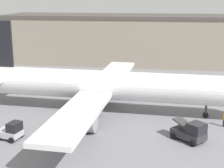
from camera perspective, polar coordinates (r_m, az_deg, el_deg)
ground_plane at (r=44.04m, az=-0.00°, el=-4.61°), size 400.00×400.00×0.00m
terminal_building at (r=75.78m, az=12.59°, el=7.16°), size 80.06×14.13×10.40m
airplane at (r=43.26m, az=-1.27°, el=-0.29°), size 39.23×35.32×11.33m
baggage_tug at (r=37.11m, az=-16.43°, el=-7.55°), size 2.72×2.39×1.89m
belt_loader_truck at (r=35.97m, az=12.95°, el=-7.77°), size 3.75×3.62×2.14m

